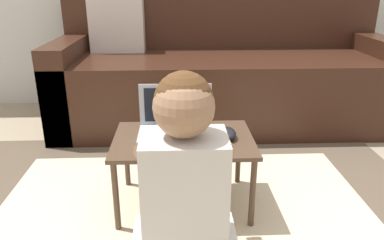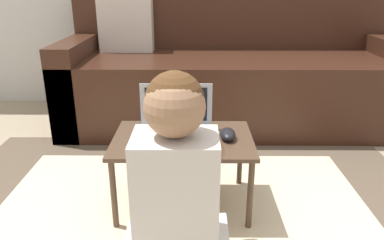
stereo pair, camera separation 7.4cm
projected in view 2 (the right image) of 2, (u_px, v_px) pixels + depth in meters
name	position (u px, v px, depth m)	size (l,w,h in m)	color
ground_plane	(201.00, 228.00, 1.49)	(16.00, 16.00, 0.00)	gray
area_rug	(182.00, 237.00, 1.44)	(2.22, 1.92, 0.01)	brown
couch	(230.00, 77.00, 2.55)	(2.20, 0.83, 0.87)	#381E14
laptop_desk	(183.00, 145.00, 1.55)	(0.57, 0.39, 0.32)	#4C3828
laptop	(176.00, 127.00, 1.56)	(0.31, 0.19, 0.20)	#B7BCC6
computer_mouse	(228.00, 134.00, 1.52)	(0.06, 0.11, 0.04)	black
person_seated	(176.00, 199.00, 1.12)	(0.33, 0.40, 0.71)	silver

